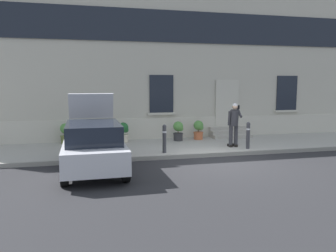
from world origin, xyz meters
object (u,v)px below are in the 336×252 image
(bollard_far_left, at_px, (164,138))
(planter_cream, at_px, (124,132))
(hatchback_car_silver, at_px, (93,145))
(planter_olive, at_px, (66,133))
(planter_charcoal, at_px, (178,130))
(person_on_phone, at_px, (234,122))
(bollard_near_person, at_px, (248,134))
(planter_terracotta, at_px, (199,129))

(bollard_far_left, height_order, planter_cream, bollard_far_left)
(hatchback_car_silver, relative_size, planter_olive, 4.75)
(hatchback_car_silver, relative_size, planter_charcoal, 4.75)
(hatchback_car_silver, xyz_separation_m, person_on_phone, (5.48, 1.96, 0.35))
(bollard_far_left, xyz_separation_m, person_on_phone, (2.94, 0.48, 0.44))
(person_on_phone, bearing_deg, hatchback_car_silver, -175.69)
(planter_cream, bearing_deg, planter_olive, 174.51)
(bollard_near_person, bearing_deg, planter_terracotta, 113.84)
(bollard_near_person, distance_m, bollard_far_left, 3.32)
(planter_cream, distance_m, planter_terracotta, 3.39)
(hatchback_car_silver, xyz_separation_m, planter_terracotta, (4.73, 4.06, -0.19))
(bollard_far_left, xyz_separation_m, planter_cream, (-1.21, 2.60, -0.11))
(planter_charcoal, bearing_deg, planter_olive, 175.47)
(bollard_far_left, distance_m, person_on_phone, 3.01)
(planter_charcoal, bearing_deg, planter_terracotta, 7.09)
(planter_charcoal, bearing_deg, hatchback_car_silver, -133.54)
(bollard_near_person, distance_m, person_on_phone, 0.75)
(person_on_phone, height_order, planter_terracotta, person_on_phone)
(planter_terracotta, bearing_deg, planter_cream, 179.54)
(bollard_near_person, height_order, planter_olive, bollard_near_person)
(bollard_near_person, relative_size, planter_terracotta, 1.22)
(planter_terracotta, bearing_deg, planter_olive, 177.45)
(bollard_near_person, bearing_deg, planter_olive, 157.76)
(bollard_near_person, xyz_separation_m, planter_charcoal, (-2.12, 2.45, -0.11))
(hatchback_car_silver, height_order, bollard_near_person, hatchback_car_silver)
(bollard_near_person, xyz_separation_m, bollard_far_left, (-3.32, 0.00, 0.00))
(planter_olive, relative_size, planter_charcoal, 1.00)
(planter_cream, bearing_deg, bollard_near_person, -29.90)
(hatchback_car_silver, bearing_deg, planter_cream, 71.84)
(planter_charcoal, bearing_deg, person_on_phone, -48.61)
(planter_cream, relative_size, planter_charcoal, 1.00)
(hatchback_car_silver, distance_m, planter_cream, 4.31)
(bollard_far_left, height_order, planter_terracotta, bollard_far_left)
(person_on_phone, bearing_deg, planter_olive, 144.81)
(planter_cream, relative_size, planter_terracotta, 1.00)
(planter_olive, height_order, planter_terracotta, same)
(bollard_near_person, xyz_separation_m, person_on_phone, (-0.38, 0.48, 0.44))
(planter_terracotta, bearing_deg, hatchback_car_silver, -139.34)
(hatchback_car_silver, bearing_deg, planter_terracotta, 40.66)
(planter_charcoal, xyz_separation_m, planter_terracotta, (0.99, 0.12, 0.00))
(hatchback_car_silver, height_order, bollard_far_left, hatchback_car_silver)
(bollard_far_left, bearing_deg, planter_cream, 114.88)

